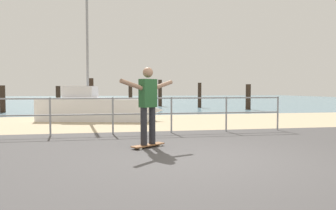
# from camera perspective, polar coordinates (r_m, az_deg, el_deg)

# --- Properties ---
(ground_plane) EXTENTS (24.00, 10.00, 0.04)m
(ground_plane) POSITION_cam_1_polar(r_m,az_deg,el_deg) (4.81, 13.15, -12.46)
(ground_plane) COLOR #474444
(ground_plane) RESTS_ON ground
(beach_strip) EXTENTS (24.00, 6.00, 0.04)m
(beach_strip) POSITION_cam_1_polar(r_m,az_deg,el_deg) (12.45, -1.70, -3.02)
(beach_strip) COLOR tan
(beach_strip) RESTS_ON ground
(sea_surface) EXTENTS (72.00, 50.00, 0.04)m
(sea_surface) POSITION_cam_1_polar(r_m,az_deg,el_deg) (40.31, -7.69, 0.96)
(sea_surface) COLOR slate
(sea_surface) RESTS_ON ground
(railing_fence) EXTENTS (11.64, 0.05, 1.05)m
(railing_fence) POSITION_cam_1_polar(r_m,az_deg,el_deg) (8.90, -15.28, -0.92)
(railing_fence) COLOR gray
(railing_fence) RESTS_ON ground
(sailboat) EXTENTS (5.06, 2.43, 5.25)m
(sailboat) POSITION_cam_1_polar(r_m,az_deg,el_deg) (13.00, -12.31, -0.53)
(sailboat) COLOR silver
(sailboat) RESTS_ON ground
(skateboard) EXTENTS (0.77, 0.62, 0.08)m
(skateboard) POSITION_cam_1_polar(r_m,az_deg,el_deg) (6.83, -3.62, -7.26)
(skateboard) COLOR brown
(skateboard) RESTS_ON ground
(skateboarder) EXTENTS (1.23, 0.90, 1.65)m
(skateboarder) POSITION_cam_1_polar(r_m,az_deg,el_deg) (6.73, -3.64, 0.73)
(skateboarder) COLOR #26262B
(skateboarder) RESTS_ON skateboard
(groyne_post_0) EXTENTS (0.29, 0.29, 1.49)m
(groyne_post_0) POSITION_cam_1_polar(r_m,az_deg,el_deg) (19.41, -27.71, 0.95)
(groyne_post_0) COLOR #332319
(groyne_post_0) RESTS_ON ground
(groyne_post_1) EXTENTS (0.30, 0.30, 1.51)m
(groyne_post_1) POSITION_cam_1_polar(r_m,az_deg,el_deg) (22.18, -19.22, 1.32)
(groyne_post_1) COLOR #332319
(groyne_post_1) RESTS_ON ground
(groyne_post_2) EXTENTS (0.25, 0.25, 1.90)m
(groyne_post_2) POSITION_cam_1_polar(r_m,az_deg,el_deg) (18.14, -13.67, 1.72)
(groyne_post_2) COLOR #332319
(groyne_post_2) RESTS_ON ground
(groyne_post_3) EXTENTS (0.26, 0.26, 1.51)m
(groyne_post_3) POSITION_cam_1_polar(r_m,az_deg,el_deg) (21.33, -6.80, 1.41)
(groyne_post_3) COLOR #332319
(groyne_post_3) RESTS_ON ground
(groyne_post_4) EXTENTS (0.29, 0.29, 2.01)m
(groyne_post_4) POSITION_cam_1_polar(r_m,az_deg,el_deg) (23.85, -1.44, 2.17)
(groyne_post_4) COLOR #332319
(groyne_post_4) RESTS_ON ground
(groyne_post_5) EXTENTS (0.25, 0.25, 1.74)m
(groyne_post_5) POSITION_cam_1_polar(r_m,az_deg,el_deg) (21.90, 5.72, 1.75)
(groyne_post_5) COLOR #332319
(groyne_post_5) RESTS_ON ground
(groyne_post_6) EXTENTS (0.31, 0.31, 1.60)m
(groyne_post_6) POSITION_cam_1_polar(r_m,az_deg,el_deg) (20.24, 14.28, 1.39)
(groyne_post_6) COLOR #332319
(groyne_post_6) RESTS_ON ground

